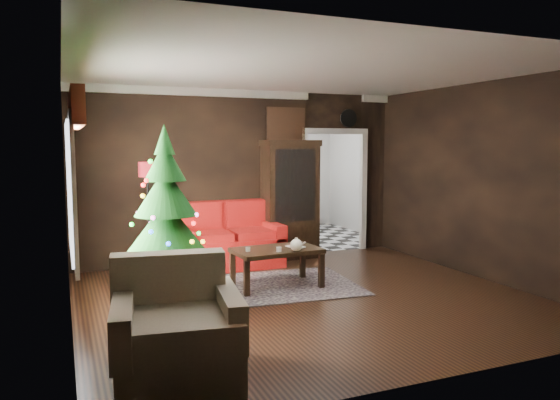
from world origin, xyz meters
name	(u,v)px	position (x,y,z in m)	size (l,w,h in m)	color
floor	(307,298)	(0.00, 0.00, 0.00)	(5.50, 5.50, 0.00)	black
ceiling	(309,71)	(0.00, 0.00, 2.80)	(5.50, 5.50, 0.00)	white
wall_back	(243,176)	(0.00, 2.50, 1.40)	(5.50, 5.50, 0.00)	black
wall_front	(444,210)	(0.00, -2.50, 1.40)	(5.50, 5.50, 0.00)	black
wall_left	(67,195)	(-2.75, 0.00, 1.40)	(5.50, 5.50, 0.00)	black
wall_right	(482,181)	(2.75, 0.00, 1.40)	(5.50, 5.50, 0.00)	black
doorway	(334,193)	(1.70, 2.50, 1.05)	(1.10, 0.10, 2.10)	silver
left_window	(70,189)	(-2.71, 0.20, 1.45)	(0.05, 1.60, 1.40)	white
valance	(75,111)	(-2.63, 0.20, 2.27)	(0.12, 2.10, 0.35)	#923B21
kitchen_floor	(299,237)	(1.70, 4.00, 0.00)	(3.00, 3.00, 0.00)	silver
kitchen_window	(273,154)	(1.70, 5.45, 1.70)	(0.70, 0.06, 0.70)	white
rug	(273,286)	(-0.20, 0.67, 0.01)	(2.24, 1.63, 0.01)	#45373F
loveseat	(229,235)	(-0.40, 2.05, 0.50)	(1.70, 0.90, 1.00)	#9C080F
curio_cabinet	(290,202)	(0.75, 2.27, 0.95)	(0.90, 0.45, 1.90)	black
floor_lamp	(149,218)	(-1.62, 2.10, 0.83)	(0.28, 0.28, 1.67)	black
christmas_tree	(166,222)	(-1.72, 0.10, 1.05)	(1.07, 1.07, 2.05)	black
armchair	(178,325)	(-1.97, -1.69, 0.46)	(1.02, 1.02, 1.04)	tan
coffee_table	(277,267)	(-0.16, 0.64, 0.27)	(1.14, 0.69, 0.51)	#32200E
teapot	(296,245)	(0.01, 0.37, 0.61)	(0.18, 0.18, 0.17)	silver
cup_a	(248,249)	(-0.57, 0.61, 0.55)	(0.06, 0.06, 0.05)	silver
cup_b	(279,249)	(-0.21, 0.44, 0.56)	(0.07, 0.07, 0.06)	white
book	(291,239)	(0.02, 0.58, 0.65)	(0.17, 0.02, 0.24)	tan
wall_clock	(348,118)	(1.95, 2.45, 2.38)	(0.32, 0.32, 0.06)	silver
painting	(286,125)	(0.75, 2.46, 2.25)	(0.62, 0.05, 0.52)	#A0723D
kitchen_counter	(277,209)	(1.70, 5.20, 0.45)	(1.80, 0.60, 0.90)	silver
kitchen_table	(291,222)	(1.40, 3.70, 0.38)	(0.70, 0.70, 0.75)	brown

